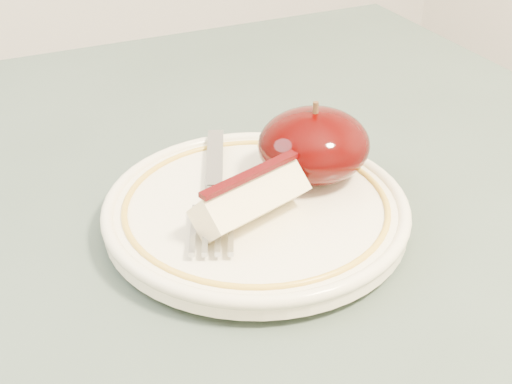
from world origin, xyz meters
name	(u,v)px	position (x,y,z in m)	size (l,w,h in m)	color
plate	(256,210)	(0.10, 0.06, 0.76)	(0.21, 0.21, 0.02)	#F1E6CA
apple_half	(314,145)	(0.15, 0.07, 0.79)	(0.08, 0.08, 0.06)	black
apple_wedge	(251,199)	(0.08, 0.04, 0.79)	(0.09, 0.06, 0.04)	beige
fork	(214,189)	(0.07, 0.08, 0.77)	(0.08, 0.16, 0.00)	#96999F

